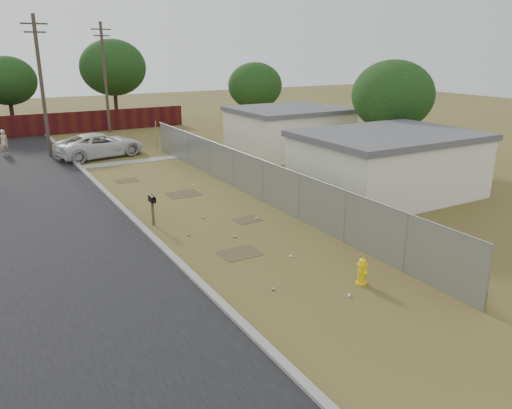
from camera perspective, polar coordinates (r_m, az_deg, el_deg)
ground at (r=22.32m, az=-6.16°, el=-0.80°), size 120.00×120.00×0.00m
street at (r=28.42m, az=-25.57°, el=1.59°), size 15.10×60.00×0.12m
chainlink_fence at (r=24.31m, az=-0.47°, el=2.79°), size 0.10×27.06×2.02m
privacy_fence at (r=44.94m, az=-26.76°, el=7.88°), size 30.00×0.12×1.80m
utility_poles at (r=40.47m, az=-23.71°, el=12.85°), size 12.60×8.24×9.00m
houses at (r=29.46m, az=8.76°, el=6.71°), size 9.30×17.24×3.10m
horizon_trees at (r=44.06m, az=-18.23°, el=13.60°), size 33.32×31.94×7.78m
fire_hydrant at (r=15.75m, az=12.03°, el=-7.50°), size 0.44×0.44×0.89m
mailbox at (r=20.67m, az=-11.78°, el=0.34°), size 0.20×0.55×1.27m
pickup_truck at (r=34.87m, az=-17.36°, el=6.51°), size 6.16×3.75×1.60m
pedestrian at (r=37.92m, az=-26.90°, el=6.34°), size 0.73×0.60×1.73m
scattered_litter at (r=19.32m, az=-1.70°, el=-3.52°), size 3.40×13.81×0.07m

